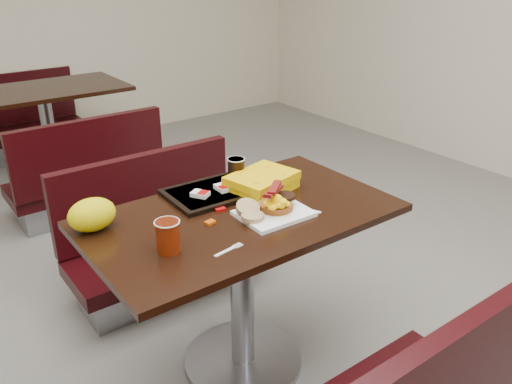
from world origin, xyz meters
TOP-DOWN VIEW (x-y plane):
  - floor at (0.00, 0.00)m, footprint 6.00×7.00m
  - table_near at (0.00, 0.00)m, footprint 1.20×0.70m
  - bench_near_n at (0.00, 0.70)m, footprint 1.00×0.46m
  - table_far at (0.00, 2.60)m, footprint 1.20×0.70m
  - bench_far_s at (0.00, 1.90)m, footprint 1.00×0.46m
  - bench_far_n at (0.00, 3.30)m, footprint 1.00×0.46m
  - platter at (0.09, -0.10)m, footprint 0.27×0.21m
  - pancake_stack at (0.11, -0.08)m, footprint 0.17×0.17m
  - sausage_patty at (0.16, -0.07)m, footprint 0.09×0.09m
  - scrambled_eggs at (0.09, -0.11)m, footprint 0.10×0.09m
  - bacon_strips at (0.10, -0.08)m, footprint 0.18×0.15m
  - muffin_bottom at (-0.01, -0.09)m, footprint 0.09×0.09m
  - muffin_top at (-0.00, -0.05)m, footprint 0.10×0.10m
  - coffee_cup_near at (-0.37, -0.09)m, footprint 0.08×0.08m
  - fork at (-0.22, -0.21)m, footprint 0.12×0.04m
  - knife at (0.21, -0.12)m, footprint 0.08×0.15m
  - condiment_syrup at (-0.15, -0.00)m, footprint 0.04×0.03m
  - condiment_ketchup at (-0.06, 0.07)m, footprint 0.05×0.04m
  - tray at (0.01, 0.21)m, footprint 0.40×0.29m
  - hashbrown_sleeve_left at (-0.07, 0.19)m, footprint 0.08×0.09m
  - hashbrown_sleeve_right at (0.04, 0.19)m, footprint 0.05×0.07m
  - coffee_cup_far at (0.15, 0.24)m, footprint 0.08×0.08m
  - clamshell at (0.19, 0.12)m, footprint 0.32×0.26m
  - paper_bag at (-0.51, 0.21)m, footprint 0.21×0.19m

SIDE VIEW (x-z plane):
  - floor at x=0.00m, z-range -0.01..0.01m
  - bench_near_n at x=0.00m, z-range 0.00..0.72m
  - bench_far_s at x=0.00m, z-range 0.00..0.72m
  - bench_far_n at x=0.00m, z-range 0.00..0.72m
  - table_near at x=0.00m, z-range 0.00..0.75m
  - table_far at x=0.00m, z-range 0.00..0.75m
  - fork at x=-0.22m, z-range 0.75..0.75m
  - knife at x=0.21m, z-range 0.75..0.75m
  - condiment_syrup at x=-0.15m, z-range 0.75..0.76m
  - condiment_ketchup at x=-0.06m, z-range 0.75..0.76m
  - platter at x=0.09m, z-range 0.75..0.77m
  - tray at x=0.01m, z-range 0.75..0.77m
  - muffin_bottom at x=-0.01m, z-range 0.77..0.78m
  - hashbrown_sleeve_left at x=-0.07m, z-range 0.77..0.79m
  - hashbrown_sleeve_right at x=0.04m, z-range 0.77..0.79m
  - pancake_stack at x=0.11m, z-range 0.77..0.79m
  - clamshell at x=0.19m, z-range 0.75..0.82m
  - muffin_top at x=0.00m, z-range 0.76..0.81m
  - sausage_patty at x=0.16m, z-range 0.79..0.81m
  - coffee_cup_near at x=-0.37m, z-range 0.75..0.86m
  - paper_bag at x=-0.51m, z-range 0.75..0.87m
  - scrambled_eggs at x=0.09m, z-range 0.79..0.84m
  - coffee_cup_far at x=0.15m, z-range 0.77..0.87m
  - bacon_strips at x=0.10m, z-range 0.84..0.85m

